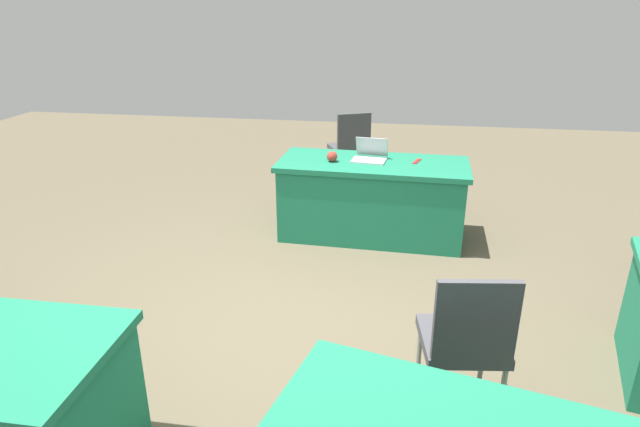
{
  "coord_description": "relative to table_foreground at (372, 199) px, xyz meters",
  "views": [
    {
      "loc": [
        -0.68,
        3.08,
        2.21
      ],
      "look_at": [
        -0.16,
        -0.16,
        0.9
      ],
      "focal_mm": 30.11,
      "sensor_mm": 36.0,
      "label": 1
    }
  ],
  "objects": [
    {
      "name": "ground_plane",
      "position": [
        0.4,
        1.91,
        -0.38
      ],
      "size": [
        14.4,
        14.4,
        0.0
      ],
      "primitive_type": "plane",
      "color": "brown"
    },
    {
      "name": "table_foreground",
      "position": [
        0.0,
        0.0,
        0.0
      ],
      "size": [
        1.85,
        0.85,
        0.76
      ],
      "rotation": [
        0.0,
        0.0,
        -0.04
      ],
      "color": "#1E7A56",
      "rests_on": "ground"
    },
    {
      "name": "chair_tucked_left",
      "position": [
        0.37,
        -1.47,
        0.16
      ],
      "size": [
        0.58,
        0.58,
        0.96
      ],
      "rotation": [
        0.0,
        0.0,
        3.57
      ],
      "color": "#9E9993",
      "rests_on": "ground"
    },
    {
      "name": "chair_tucked_right",
      "position": [
        -0.67,
        2.5,
        0.17
      ],
      "size": [
        0.5,
        0.5,
        0.96
      ],
      "rotation": [
        0.0,
        0.0,
        3.28
      ],
      "color": "#9E9993",
      "rests_on": "ground"
    },
    {
      "name": "laptop_silver",
      "position": [
        0.04,
        -0.06,
        0.42
      ],
      "size": [
        0.35,
        0.33,
        0.21
      ],
      "rotation": [
        0.0,
        0.0,
        -0.12
      ],
      "color": "silver",
      "rests_on": "table_foreground"
    },
    {
      "name": "yarn_ball",
      "position": [
        0.39,
        0.05,
        0.43
      ],
      "size": [
        0.1,
        0.1,
        0.1
      ],
      "primitive_type": "sphere",
      "color": "#B2382D",
      "rests_on": "table_foreground"
    },
    {
      "name": "scissors_red",
      "position": [
        -0.42,
        -0.08,
        0.38
      ],
      "size": [
        0.09,
        0.18,
        0.01
      ],
      "primitive_type": "cube",
      "rotation": [
        0.0,
        0.0,
        1.26
      ],
      "color": "red",
      "rests_on": "table_foreground"
    }
  ]
}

